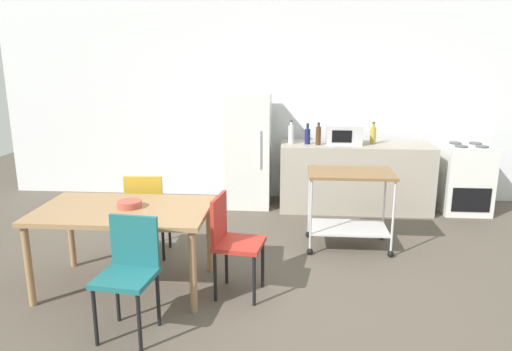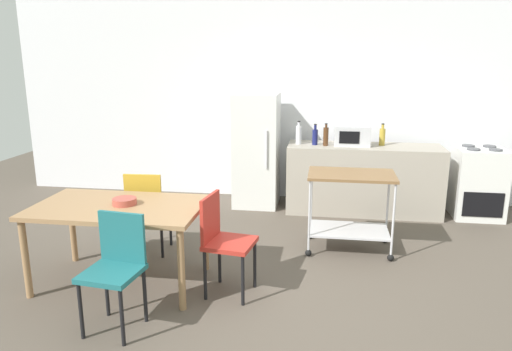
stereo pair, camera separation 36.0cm
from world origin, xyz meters
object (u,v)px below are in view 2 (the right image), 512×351
Objects in this scene: bottle_soy_sauce at (382,136)px; chair_red at (223,237)px; dining_table at (119,214)px; stove_oven at (478,183)px; fruit_bowl at (125,201)px; kitchen_cart at (350,199)px; bottle_olive_oil at (315,136)px; chair_mustard at (147,206)px; refrigerator at (257,150)px; microwave at (352,135)px; bottle_sesame_oil at (299,134)px; bottle_soda at (326,136)px; chair_teal at (116,264)px.

chair_red is at bearing -121.46° from bottle_soy_sauce.
stove_oven reaches higher than dining_table.
kitchen_cart is at bearing 27.78° from fruit_bowl.
chair_red is 2.63m from bottle_olive_oil.
chair_mustard is 1.00× the size of chair_red.
refrigerator is 1.30m from microwave.
chair_red is at bearing -87.93° from refrigerator.
bottle_olive_oil is (0.80, -0.12, 0.23)m from refrigerator.
microwave is at bearing 1.36° from bottle_sesame_oil.
bottle_sesame_oil reaches higher than chair_red.
stove_oven is 2.05m from bottle_soda.
chair_red is 1.93× the size of microwave.
bottle_sesame_oil is at bearing -176.39° from bottle_soy_sauce.
kitchen_cart is 3.32× the size of bottle_olive_oil.
fruit_bowl is (-1.76, -2.36, -0.25)m from bottle_soda.
refrigerator is 3.37× the size of microwave.
bottle_soy_sauce reaches higher than chair_teal.
kitchen_cart is at bearing -172.21° from chair_mustard.
bottle_olive_oil is at bearing 56.12° from fruit_bowl.
bottle_olive_oil is (-2.10, -0.04, 0.56)m from stove_oven.
chair_red is 0.98× the size of kitchen_cart.
chair_mustard is (-0.00, 0.69, -0.15)m from dining_table.
chair_red is 0.95m from chair_teal.
dining_table is 2.37m from kitchen_cart.
chair_mustard is 1.00× the size of chair_teal.
bottle_olive_oil is at bearing -8.89° from refrigerator.
kitchen_cart is at bearing -49.96° from refrigerator.
bottle_sesame_oil reaches higher than chair_mustard.
fruit_bowl is at bearing -123.88° from bottle_olive_oil.
bottle_olive_oil reaches higher than chair_red.
chair_mustard is 2.53m from bottle_soda.
chair_mustard is 1.93× the size of microwave.
chair_teal is at bearing -100.32° from refrigerator.
bottle_soy_sauce is (-1.23, 0.05, 0.57)m from stove_oven.
chair_teal is at bearing -68.35° from dining_table.
chair_teal is at bearing -116.40° from bottle_soda.
bottle_olive_oil is (1.39, 3.13, 0.49)m from chair_teal.
refrigerator is at bearing 176.06° from microwave.
chair_mustard reaches higher than fruit_bowl.
stove_oven is at bearing 0.24° from microwave.
kitchen_cart is 3.18× the size of bottle_soy_sauce.
chair_red is at bearing 50.46° from chair_teal.
bottle_sesame_oil reaches higher than microwave.
bottle_soda reaches higher than bottle_soy_sauce.
chair_red is 2.62m from refrigerator.
kitchen_cart is (1.82, 1.80, 0.05)m from chair_teal.
fruit_bowl is at bearing 29.03° from dining_table.
bottle_soy_sauce is (2.26, 3.22, 0.50)m from chair_teal.
bottle_sesame_oil is 0.67× the size of microwave.
dining_table is 1.65× the size of kitchen_cart.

